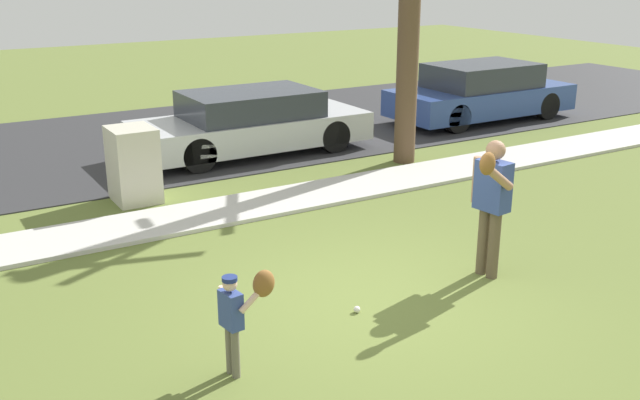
{
  "coord_description": "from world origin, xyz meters",
  "views": [
    {
      "loc": [
        -4.34,
        -6.18,
        3.69
      ],
      "look_at": [
        -0.19,
        0.79,
        1.0
      ],
      "focal_mm": 41.1,
      "sensor_mm": 36.0,
      "label": 1
    }
  ],
  "objects_px": {
    "parked_sedan_silver": "(251,123)",
    "utility_cabinet": "(133,165)",
    "baseball": "(357,309)",
    "parked_wagon_blue": "(481,93)",
    "person_adult": "(491,195)",
    "person_child": "(240,308)"
  },
  "relations": [
    {
      "from": "baseball",
      "to": "person_child",
      "type": "bearing_deg",
      "value": -163.09
    },
    {
      "from": "person_child",
      "to": "person_adult",
      "type": "bearing_deg",
      "value": 0.35
    },
    {
      "from": "person_child",
      "to": "parked_sedan_silver",
      "type": "distance_m",
      "value": 8.11
    },
    {
      "from": "baseball",
      "to": "person_adult",
      "type": "bearing_deg",
      "value": -0.1
    },
    {
      "from": "utility_cabinet",
      "to": "parked_wagon_blue",
      "type": "xyz_separation_m",
      "value": [
        8.91,
        1.77,
        0.07
      ]
    },
    {
      "from": "utility_cabinet",
      "to": "parked_sedan_silver",
      "type": "xyz_separation_m",
      "value": [
        2.88,
        1.73,
        0.03
      ]
    },
    {
      "from": "baseball",
      "to": "utility_cabinet",
      "type": "xyz_separation_m",
      "value": [
        -0.88,
        5.06,
        0.56
      ]
    },
    {
      "from": "person_adult",
      "to": "utility_cabinet",
      "type": "height_order",
      "value": "person_adult"
    },
    {
      "from": "parked_wagon_blue",
      "to": "utility_cabinet",
      "type": "bearing_deg",
      "value": 11.25
    },
    {
      "from": "utility_cabinet",
      "to": "parked_wagon_blue",
      "type": "bearing_deg",
      "value": 11.25
    },
    {
      "from": "utility_cabinet",
      "to": "parked_wagon_blue",
      "type": "relative_size",
      "value": 0.26
    },
    {
      "from": "person_adult",
      "to": "baseball",
      "type": "relative_size",
      "value": 22.86
    },
    {
      "from": "parked_sedan_silver",
      "to": "person_child",
      "type": "bearing_deg",
      "value": 63.67
    },
    {
      "from": "utility_cabinet",
      "to": "parked_wagon_blue",
      "type": "height_order",
      "value": "parked_wagon_blue"
    },
    {
      "from": "person_adult",
      "to": "baseball",
      "type": "bearing_deg",
      "value": -7.69
    },
    {
      "from": "parked_sedan_silver",
      "to": "parked_wagon_blue",
      "type": "xyz_separation_m",
      "value": [
        6.04,
        0.05,
        0.04
      ]
    },
    {
      "from": "person_child",
      "to": "utility_cabinet",
      "type": "bearing_deg",
      "value": 74.98
    },
    {
      "from": "parked_sedan_silver",
      "to": "parked_wagon_blue",
      "type": "height_order",
      "value": "parked_wagon_blue"
    },
    {
      "from": "baseball",
      "to": "parked_wagon_blue",
      "type": "relative_size",
      "value": 0.02
    },
    {
      "from": "utility_cabinet",
      "to": "parked_sedan_silver",
      "type": "bearing_deg",
      "value": 30.98
    },
    {
      "from": "parked_sedan_silver",
      "to": "utility_cabinet",
      "type": "bearing_deg",
      "value": 30.98
    },
    {
      "from": "parked_wagon_blue",
      "to": "baseball",
      "type": "bearing_deg",
      "value": 40.37
    }
  ]
}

